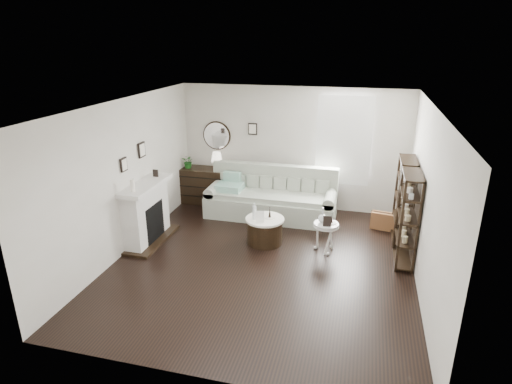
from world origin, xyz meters
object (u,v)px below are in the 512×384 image
(dresser, at_px, (203,185))
(pedestal_table, at_px, (326,226))
(drum_table, at_px, (265,230))
(sofa, at_px, (272,200))

(dresser, xyz_separation_m, pedestal_table, (3.03, -1.76, 0.09))
(drum_table, distance_m, pedestal_table, 1.17)
(drum_table, bearing_deg, pedestal_table, -2.44)
(dresser, height_order, drum_table, dresser)
(dresser, relative_size, pedestal_table, 2.26)
(sofa, distance_m, pedestal_table, 1.90)
(drum_table, bearing_deg, sofa, 97.00)
(dresser, distance_m, pedestal_table, 3.50)
(sofa, height_order, pedestal_table, sofa)
(dresser, relative_size, drum_table, 1.72)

